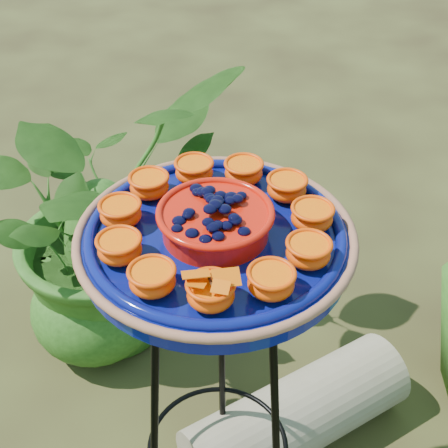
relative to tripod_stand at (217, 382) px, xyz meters
The scene contains 4 objects.
tripod_stand is the anchor object (origin of this frame).
feeder_dish 0.42m from the tripod_stand, 82.24° to the right, with size 0.53×0.53×0.11m.
driftwood_log 0.57m from the tripod_stand, 54.92° to the left, with size 0.23×0.23×0.69m, color gray.
shrub_back_left 0.86m from the tripod_stand, 126.18° to the left, with size 0.85×0.74×0.95m, color #214813.
Camera 1 is at (0.06, -0.80, 1.70)m, focal length 50.00 mm.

